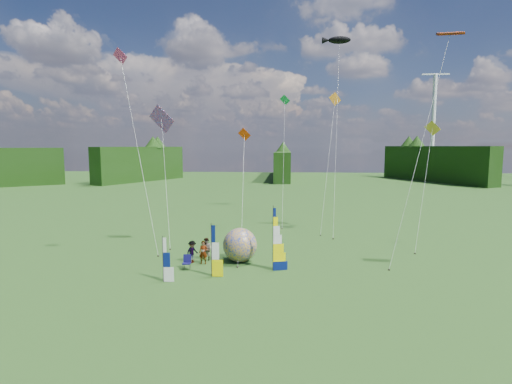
# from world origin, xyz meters

# --- Properties ---
(ground) EXTENTS (220.00, 220.00, 0.00)m
(ground) POSITION_xyz_m (0.00, 0.00, 0.00)
(ground) COLOR #395F25
(ground) RESTS_ON ground
(treeline_ring) EXTENTS (210.00, 210.00, 8.00)m
(treeline_ring) POSITION_xyz_m (0.00, 0.00, 4.00)
(treeline_ring) COLOR #1A3811
(treeline_ring) RESTS_ON ground
(turbine_right) EXTENTS (8.00, 1.20, 30.00)m
(turbine_right) POSITION_xyz_m (45.00, 102.00, 15.00)
(turbine_right) COLOR silver
(turbine_right) RESTS_ON ground
(feather_banner_main) EXTENTS (1.20, 0.42, 4.46)m
(feather_banner_main) POSITION_xyz_m (0.23, 3.49, 2.23)
(feather_banner_main) COLOR #081658
(feather_banner_main) RESTS_ON ground
(side_banner_left) EXTENTS (0.98, 0.10, 3.51)m
(side_banner_left) POSITION_xyz_m (-3.81, 1.92, 1.75)
(side_banner_left) COLOR #FCEC00
(side_banner_left) RESTS_ON ground
(side_banner_far) EXTENTS (0.88, 0.16, 2.91)m
(side_banner_far) POSITION_xyz_m (-6.72, 0.65, 1.45)
(side_banner_far) COLOR white
(side_banner_far) RESTS_ON ground
(bol_inflatable) EXTENTS (3.04, 3.04, 2.57)m
(bol_inflatable) POSITION_xyz_m (-2.34, 5.53, 1.29)
(bol_inflatable) COLOR #00229A
(bol_inflatable) RESTS_ON ground
(spectator_a) EXTENTS (0.64, 0.42, 1.73)m
(spectator_a) POSITION_xyz_m (-4.98, 4.76, 0.86)
(spectator_a) COLOR #66594C
(spectator_a) RESTS_ON ground
(spectator_b) EXTENTS (0.93, 0.79, 1.73)m
(spectator_b) POSITION_xyz_m (-4.92, 5.72, 0.86)
(spectator_b) COLOR #66594C
(spectator_b) RESTS_ON ground
(spectator_c) EXTENTS (0.94, 1.12, 1.67)m
(spectator_c) POSITION_xyz_m (-5.87, 4.99, 0.84)
(spectator_c) COLOR #66594C
(spectator_c) RESTS_ON ground
(spectator_d) EXTENTS (1.11, 0.63, 1.78)m
(spectator_d) POSITION_xyz_m (-3.03, 6.66, 0.89)
(spectator_d) COLOR #66594C
(spectator_d) RESTS_ON ground
(camp_chair) EXTENTS (0.64, 0.64, 1.05)m
(camp_chair) POSITION_xyz_m (-5.87, 3.30, 0.52)
(camp_chair) COLOR #0D0B41
(camp_chair) RESTS_ON ground
(kite_whale) EXTENTS (4.80, 14.56, 22.49)m
(kite_whale) POSITION_xyz_m (6.31, 19.20, 11.25)
(kite_whale) COLOR black
(kite_whale) RESTS_ON ground
(kite_rainbow_delta) EXTENTS (10.12, 12.84, 13.69)m
(kite_rainbow_delta) POSITION_xyz_m (-9.89, 11.81, 6.84)
(kite_rainbow_delta) COLOR #EB3138
(kite_rainbow_delta) RESTS_ON ground
(kite_parafoil) EXTENTS (11.71, 11.88, 19.44)m
(kite_parafoil) POSITION_xyz_m (11.13, 7.10, 9.72)
(kite_parafoil) COLOR #A92700
(kite_parafoil) RESTS_ON ground
(small_kite_red) EXTENTS (4.73, 12.43, 11.22)m
(small_kite_red) POSITION_xyz_m (-3.25, 16.05, 5.61)
(small_kite_red) COLOR #F13D05
(small_kite_red) RESTS_ON ground
(small_kite_orange) EXTENTS (7.42, 10.77, 15.17)m
(small_kite_orange) POSITION_xyz_m (5.44, 18.55, 7.59)
(small_kite_orange) COLOR orange
(small_kite_orange) RESTS_ON ground
(small_kite_yellow) EXTENTS (7.43, 9.45, 11.51)m
(small_kite_yellow) POSITION_xyz_m (13.05, 11.75, 5.76)
(small_kite_yellow) COLOR gold
(small_kite_yellow) RESTS_ON ground
(small_kite_pink) EXTENTS (9.17, 9.86, 18.03)m
(small_kite_pink) POSITION_xyz_m (-11.46, 9.38, 9.02)
(small_kite_pink) COLOR #E23D77
(small_kite_pink) RESTS_ON ground
(small_kite_green) EXTENTS (3.53, 12.12, 15.56)m
(small_kite_green) POSITION_xyz_m (0.74, 22.62, 7.78)
(small_kite_green) COLOR #10943B
(small_kite_green) RESTS_ON ground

